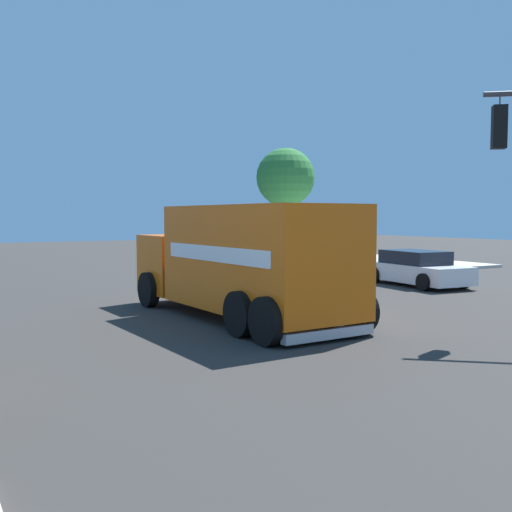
% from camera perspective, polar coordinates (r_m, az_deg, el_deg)
% --- Properties ---
extents(ground_plane, '(100.00, 100.00, 0.00)m').
position_cam_1_polar(ground_plane, '(15.20, -0.78, -6.02)').
color(ground_plane, '#33302D').
extents(sidewalk_corner_near, '(11.97, 11.97, 0.14)m').
position_cam_1_polar(sidewalk_corner_near, '(32.80, 7.72, -0.64)').
color(sidewalk_corner_near, beige).
rests_on(sidewalk_corner_near, ground).
extents(delivery_truck, '(3.05, 7.77, 2.86)m').
position_cam_1_polar(delivery_truck, '(15.01, -1.30, -0.42)').
color(delivery_truck, orange).
rests_on(delivery_truck, ground).
extents(sedan_white, '(2.33, 4.44, 1.31)m').
position_cam_1_polar(sedan_white, '(23.18, 15.13, -1.19)').
color(sedan_white, white).
rests_on(sedan_white, ground).
extents(pedestrian_near_corner, '(0.46, 0.37, 1.55)m').
position_cam_1_polar(pedestrian_near_corner, '(29.43, 10.49, 0.67)').
color(pedestrian_near_corner, '#4C4C51').
rests_on(pedestrian_near_corner, sidewalk_corner_near).
extents(picket_fence_run, '(7.30, 0.05, 0.95)m').
position_cam_1_polar(picket_fence_run, '(37.45, 2.33, 0.79)').
color(picket_fence_run, silver).
rests_on(picket_fence_run, sidewalk_corner_near).
extents(shade_tree_near, '(3.52, 3.52, 6.57)m').
position_cam_1_polar(shade_tree_near, '(36.13, 2.84, 7.50)').
color(shade_tree_near, brown).
rests_on(shade_tree_near, sidewalk_corner_near).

